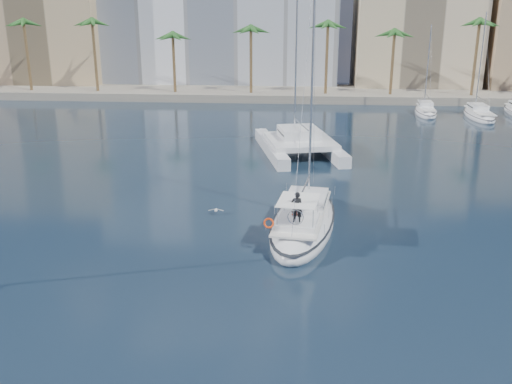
{
  "coord_description": "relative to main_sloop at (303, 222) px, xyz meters",
  "views": [
    {
      "loc": [
        3.23,
        -31.36,
        13.86
      ],
      "look_at": [
        0.59,
        1.5,
        3.13
      ],
      "focal_mm": 40.0,
      "sensor_mm": 36.0,
      "label": 1
    }
  ],
  "objects": [
    {
      "name": "ground",
      "position": [
        -3.52,
        -3.37,
        -0.55
      ],
      "size": [
        160.0,
        160.0,
        0.0
      ],
      "primitive_type": "plane",
      "color": "black",
      "rests_on": "ground"
    },
    {
      "name": "main_sloop",
      "position": [
        0.0,
        0.0,
        0.0
      ],
      "size": [
        5.47,
        12.68,
        18.22
      ],
      "rotation": [
        0.0,
        0.0,
        -0.13
      ],
      "color": "white",
      "rests_on": "ground"
    },
    {
      "name": "quay",
      "position": [
        -3.52,
        57.63,
        0.05
      ],
      "size": [
        120.0,
        14.0,
        1.2
      ],
      "primitive_type": "cube",
      "color": "gray",
      "rests_on": "ground"
    },
    {
      "name": "building_beige",
      "position": [
        18.48,
        66.63,
        9.45
      ],
      "size": [
        20.0,
        14.0,
        20.0
      ],
      "primitive_type": "cube",
      "color": "#C2AC8B",
      "rests_on": "ground"
    },
    {
      "name": "moored_yacht_b",
      "position": [
        22.98,
        41.63,
        -0.55
      ],
      "size": [
        3.32,
        10.83,
        13.72
      ],
      "primitive_type": null,
      "rotation": [
        0.0,
        0.0,
        -0.02
      ],
      "color": "white",
      "rests_on": "ground"
    },
    {
      "name": "palm_centre",
      "position": [
        -3.52,
        53.63,
        9.73
      ],
      "size": [
        3.6,
        3.6,
        12.3
      ],
      "color": "brown",
      "rests_on": "ground"
    },
    {
      "name": "catamaran",
      "position": [
        -0.46,
        20.72,
        0.63
      ],
      "size": [
        9.64,
        14.71,
        19.55
      ],
      "rotation": [
        0.0,
        0.0,
        0.23
      ],
      "color": "white",
      "rests_on": "ground"
    },
    {
      "name": "building_tan_left",
      "position": [
        -45.52,
        65.63,
        10.45
      ],
      "size": [
        22.0,
        14.0,
        22.0
      ],
      "primitive_type": "cube",
      "color": "tan",
      "rests_on": "ground"
    },
    {
      "name": "palm_left",
      "position": [
        -37.52,
        53.63,
        9.73
      ],
      "size": [
        3.6,
        3.6,
        12.3
      ],
      "color": "brown",
      "rests_on": "ground"
    },
    {
      "name": "moored_yacht_a",
      "position": [
        16.48,
        43.63,
        -0.55
      ],
      "size": [
        3.37,
        9.52,
        11.9
      ],
      "primitive_type": null,
      "rotation": [
        0.0,
        0.0,
        -0.07
      ],
      "color": "white",
      "rests_on": "ground"
    },
    {
      "name": "seagull",
      "position": [
        -6.08,
        2.34,
        -0.2
      ],
      "size": [
        1.09,
        0.47,
        0.2
      ],
      "color": "silver",
      "rests_on": "ground"
    },
    {
      "name": "building_modern",
      "position": [
        -15.52,
        69.63,
        13.45
      ],
      "size": [
        42.0,
        16.0,
        28.0
      ],
      "primitive_type": "cube",
      "color": "white",
      "rests_on": "ground"
    }
  ]
}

